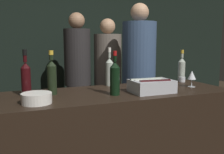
{
  "coord_description": "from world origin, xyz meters",
  "views": [
    {
      "loc": [
        -0.76,
        -1.53,
        1.4
      ],
      "look_at": [
        0.0,
        0.38,
        1.1
      ],
      "focal_mm": 40.0,
      "sensor_mm": 36.0,
      "label": 1
    }
  ],
  "objects": [
    {
      "name": "ice_bin_with_bottles",
      "position": [
        0.28,
        0.22,
        1.04
      ],
      "size": [
        0.34,
        0.24,
        0.11
      ],
      "color": "#B7BABF",
      "rests_on": "bar_counter"
    },
    {
      "name": "champagne_bottle",
      "position": [
        -0.48,
        0.43,
        1.13
      ],
      "size": [
        0.07,
        0.07,
        0.35
      ],
      "color": "black",
      "rests_on": "bar_counter"
    },
    {
      "name": "bar_counter",
      "position": [
        0.0,
        0.34,
        0.49
      ],
      "size": [
        2.0,
        0.68,
        0.98
      ],
      "color": "black",
      "rests_on": "ground_plane"
    },
    {
      "name": "white_wine_bottle",
      "position": [
        0.07,
        0.63,
        1.12
      ],
      "size": [
        0.07,
        0.07,
        0.36
      ],
      "color": "#9EA899",
      "rests_on": "bar_counter"
    },
    {
      "name": "person_blond_tee",
      "position": [
        0.62,
        1.07,
        1.02
      ],
      "size": [
        0.39,
        0.39,
        1.82
      ],
      "rotation": [
        0.0,
        0.0,
        -0.39
      ],
      "color": "black",
      "rests_on": "ground_plane"
    },
    {
      "name": "person_in_hoodie",
      "position": [
        0.04,
        1.7,
        0.99
      ],
      "size": [
        0.35,
        0.35,
        1.76
      ],
      "rotation": [
        0.0,
        0.0,
        -1.09
      ],
      "color": "black",
      "rests_on": "ground_plane"
    },
    {
      "name": "red_wine_bottle_black_foil",
      "position": [
        -0.68,
        0.45,
        1.12
      ],
      "size": [
        0.07,
        0.07,
        0.36
      ],
      "color": "black",
      "rests_on": "bar_counter"
    },
    {
      "name": "person_grey_polo",
      "position": [
        0.46,
        1.7,
        0.94
      ],
      "size": [
        0.38,
        0.38,
        1.7
      ],
      "rotation": [
        0.0,
        0.0,
        -2.2
      ],
      "color": "black",
      "rests_on": "ground_plane"
    },
    {
      "name": "wine_glass",
      "position": [
        0.75,
        0.29,
        1.08
      ],
      "size": [
        0.07,
        0.07,
        0.15
      ],
      "color": "silver",
      "rests_on": "bar_counter"
    },
    {
      "name": "rose_wine_bottle",
      "position": [
        0.89,
        0.63,
        1.11
      ],
      "size": [
        0.07,
        0.07,
        0.33
      ],
      "color": "#9EA899",
      "rests_on": "bar_counter"
    },
    {
      "name": "wall_back_chalkboard",
      "position": [
        0.0,
        2.41,
        1.4
      ],
      "size": [
        6.4,
        0.06,
        2.8
      ],
      "color": "black",
      "rests_on": "ground_plane"
    },
    {
      "name": "candle_votive",
      "position": [
        0.85,
        0.55,
        1.0
      ],
      "size": [
        0.07,
        0.07,
        0.05
      ],
      "color": "silver",
      "rests_on": "bar_counter"
    },
    {
      "name": "bowl_white",
      "position": [
        -0.63,
        0.18,
        1.02
      ],
      "size": [
        0.2,
        0.2,
        0.07
      ],
      "color": "silver",
      "rests_on": "bar_counter"
    },
    {
      "name": "red_wine_bottle_burgundy",
      "position": [
        -0.03,
        0.23,
        1.12
      ],
      "size": [
        0.08,
        0.08,
        0.34
      ],
      "color": "black",
      "rests_on": "bar_counter"
    }
  ]
}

